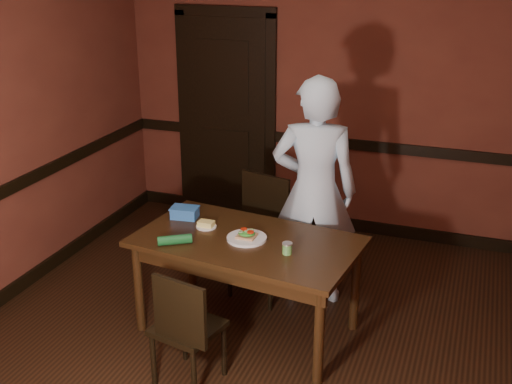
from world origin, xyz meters
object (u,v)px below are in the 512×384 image
Objects in this scene: sandwich_plate at (247,237)px; food_tub at (185,212)px; chair_near at (188,325)px; cheese_saucer at (206,225)px; dining_table at (247,285)px; sauce_jar at (287,248)px; chair_far at (263,240)px; person at (314,192)px.

food_tub is (-0.58, 0.20, 0.02)m from sandwich_plate.
chair_near is 5.40× the size of cheese_saucer.
dining_table is at bearing -14.59° from cheese_saucer.
dining_table is at bearing -89.65° from chair_near.
chair_near is at bearing -101.68° from sandwich_plate.
food_tub reaches higher than cheese_saucer.
sauce_jar reaches higher than cheese_saucer.
sandwich_plate is at bearing -15.04° from cheese_saucer.
sauce_jar is (0.41, -0.67, 0.30)m from chair_far.
chair_near is at bearing -79.61° from chair_far.
chair_far reaches higher than dining_table.
sauce_jar is (0.02, -0.77, -0.13)m from person.
chair_far is 0.69m from food_tub.
person reaches higher than chair_near.
person is at bearing -96.99° from chair_near.
dining_table is 0.39m from sandwich_plate.
sandwich_plate is at bearing 52.41° from person.
chair_near is 0.46× the size of person.
chair_near reaches higher than sandwich_plate.
person is (0.32, 0.64, 0.54)m from dining_table.
cheese_saucer is (-0.29, -0.45, 0.28)m from chair_far.
chair_near is at bearing -74.87° from cheese_saucer.
chair_near is at bearing -129.94° from sauce_jar.
chair_near is 0.79m from sandwich_plate.
chair_far is 1.24m from chair_near.
sandwich_plate is at bearing 160.48° from sauce_jar.
chair_near is 3.72× the size of food_tub.
sandwich_plate is at bearing -26.13° from food_tub.
chair_far is 1.16× the size of chair_near.
dining_table is 0.90m from person.
chair_near is 0.89m from cheese_saucer.
cheese_saucer is at bearing -32.02° from food_tub.
chair_far is 0.83m from sauce_jar.
chair_near is at bearing -71.03° from food_tub.
cheese_saucer is at bearing -108.88° from chair_far.
cheese_saucer is (-0.36, 0.09, 0.39)m from dining_table.
chair_near reaches higher than cheese_saucer.
chair_far is at bearing 97.14° from sandwich_plate.
person is at bearing 91.61° from sauce_jar.
sauce_jar is 0.73m from cheese_saucer.
cheese_saucer is at bearing 164.96° from sandwich_plate.
sauce_jar is at bearing -26.33° from food_tub.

